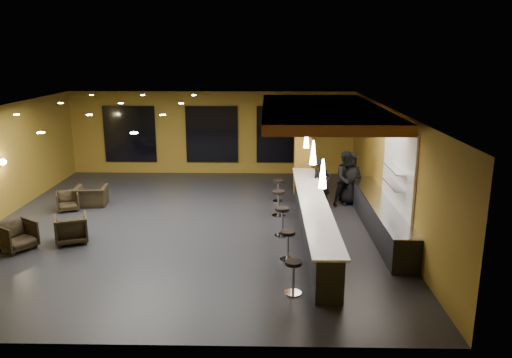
{
  "coord_description": "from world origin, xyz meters",
  "views": [
    {
      "loc": [
        2.32,
        -14.44,
        5.19
      ],
      "look_at": [
        2.0,
        0.5,
        1.3
      ],
      "focal_mm": 35.0,
      "sensor_mm": 36.0,
      "label": 1
    }
  ],
  "objects_px": {
    "bar_counter": "(313,220)",
    "column": "(303,146)",
    "prep_counter": "(380,217)",
    "bar_stool_3": "(279,200)",
    "bar_stool_0": "(293,273)",
    "armchair_c": "(68,201)",
    "pendant_0": "(323,174)",
    "pendant_2": "(306,137)",
    "staff_b": "(347,179)",
    "bar_stool_1": "(288,242)",
    "pendant_1": "(313,152)",
    "bar_stool_2": "(282,218)",
    "staff_c": "(349,178)",
    "staff_a": "(321,185)",
    "armchair_d": "(91,196)",
    "bar_stool_4": "(278,188)",
    "armchair_a": "(17,236)",
    "armchair_b": "(71,229)"
  },
  "relations": [
    {
      "from": "pendant_0",
      "to": "armchair_d",
      "type": "bearing_deg",
      "value": 146.98
    },
    {
      "from": "staff_c",
      "to": "bar_stool_2",
      "type": "xyz_separation_m",
      "value": [
        -2.39,
        -3.15,
        -0.37
      ]
    },
    {
      "from": "armchair_c",
      "to": "prep_counter",
      "type": "bearing_deg",
      "value": -34.18
    },
    {
      "from": "staff_c",
      "to": "bar_stool_3",
      "type": "bearing_deg",
      "value": -155.71
    },
    {
      "from": "bar_counter",
      "to": "column",
      "type": "height_order",
      "value": "column"
    },
    {
      "from": "pendant_0",
      "to": "staff_c",
      "type": "relative_size",
      "value": 0.38
    },
    {
      "from": "pendant_1",
      "to": "bar_stool_1",
      "type": "height_order",
      "value": "pendant_1"
    },
    {
      "from": "armchair_b",
      "to": "bar_stool_3",
      "type": "height_order",
      "value": "bar_stool_3"
    },
    {
      "from": "column",
      "to": "bar_stool_3",
      "type": "relative_size",
      "value": 4.15
    },
    {
      "from": "bar_stool_3",
      "to": "bar_stool_1",
      "type": "bearing_deg",
      "value": -87.47
    },
    {
      "from": "prep_counter",
      "to": "pendant_2",
      "type": "relative_size",
      "value": 8.57
    },
    {
      "from": "armchair_b",
      "to": "staff_a",
      "type": "bearing_deg",
      "value": -178.0
    },
    {
      "from": "bar_stool_0",
      "to": "bar_stool_3",
      "type": "bearing_deg",
      "value": 92.2
    },
    {
      "from": "bar_stool_1",
      "to": "pendant_1",
      "type": "bearing_deg",
      "value": 70.25
    },
    {
      "from": "armchair_c",
      "to": "bar_stool_1",
      "type": "xyz_separation_m",
      "value": [
        7.13,
        -3.91,
        0.18
      ]
    },
    {
      "from": "column",
      "to": "armchair_c",
      "type": "distance_m",
      "value": 8.39
    },
    {
      "from": "bar_counter",
      "to": "pendant_2",
      "type": "height_order",
      "value": "pendant_2"
    },
    {
      "from": "prep_counter",
      "to": "bar_stool_0",
      "type": "relative_size",
      "value": 7.89
    },
    {
      "from": "staff_a",
      "to": "staff_c",
      "type": "relative_size",
      "value": 0.91
    },
    {
      "from": "bar_stool_3",
      "to": "armchair_c",
      "type": "bearing_deg",
      "value": 176.36
    },
    {
      "from": "prep_counter",
      "to": "bar_stool_3",
      "type": "xyz_separation_m",
      "value": [
        -2.94,
        1.28,
        0.11
      ]
    },
    {
      "from": "pendant_0",
      "to": "pendant_2",
      "type": "relative_size",
      "value": 1.0
    },
    {
      "from": "armchair_c",
      "to": "bar_stool_3",
      "type": "height_order",
      "value": "bar_stool_3"
    },
    {
      "from": "staff_b",
      "to": "bar_stool_3",
      "type": "distance_m",
      "value": 2.65
    },
    {
      "from": "staff_a",
      "to": "staff_c",
      "type": "xyz_separation_m",
      "value": [
        1.02,
        0.54,
        0.08
      ]
    },
    {
      "from": "bar_stool_1",
      "to": "bar_stool_2",
      "type": "xyz_separation_m",
      "value": [
        -0.09,
        1.68,
        0.05
      ]
    },
    {
      "from": "staff_c",
      "to": "staff_b",
      "type": "bearing_deg",
      "value": -127.78
    },
    {
      "from": "armchair_a",
      "to": "pendant_0",
      "type": "bearing_deg",
      "value": -62.75
    },
    {
      "from": "staff_c",
      "to": "bar_stool_3",
      "type": "xyz_separation_m",
      "value": [
        -2.46,
        -1.37,
        -0.38
      ]
    },
    {
      "from": "staff_b",
      "to": "bar_stool_2",
      "type": "height_order",
      "value": "staff_b"
    },
    {
      "from": "pendant_0",
      "to": "staff_b",
      "type": "xyz_separation_m",
      "value": [
        1.4,
        4.96,
        -1.41
      ]
    },
    {
      "from": "armchair_a",
      "to": "armchair_c",
      "type": "bearing_deg",
      "value": 32.57
    },
    {
      "from": "prep_counter",
      "to": "staff_b",
      "type": "height_order",
      "value": "staff_b"
    },
    {
      "from": "column",
      "to": "bar_stool_2",
      "type": "xyz_separation_m",
      "value": [
        -0.87,
        -4.6,
        -1.2
      ]
    },
    {
      "from": "bar_stool_4",
      "to": "bar_stool_3",
      "type": "bearing_deg",
      "value": -91.07
    },
    {
      "from": "staff_a",
      "to": "bar_stool_4",
      "type": "relative_size",
      "value": 2.13
    },
    {
      "from": "armchair_c",
      "to": "bar_stool_1",
      "type": "distance_m",
      "value": 8.13
    },
    {
      "from": "armchair_a",
      "to": "bar_stool_3",
      "type": "distance_m",
      "value": 7.61
    },
    {
      "from": "column",
      "to": "armchair_a",
      "type": "height_order",
      "value": "column"
    },
    {
      "from": "pendant_0",
      "to": "armchair_a",
      "type": "distance_m",
      "value": 8.26
    },
    {
      "from": "bar_stool_4",
      "to": "staff_a",
      "type": "bearing_deg",
      "value": -28.12
    },
    {
      "from": "staff_b",
      "to": "bar_stool_1",
      "type": "xyz_separation_m",
      "value": [
        -2.18,
        -4.64,
        -0.44
      ]
    },
    {
      "from": "armchair_d",
      "to": "bar_stool_2",
      "type": "distance_m",
      "value": 7.0
    },
    {
      "from": "staff_b",
      "to": "bar_stool_1",
      "type": "bearing_deg",
      "value": -134.83
    },
    {
      "from": "column",
      "to": "pendant_1",
      "type": "xyz_separation_m",
      "value": [
        0.0,
        -4.1,
        0.6
      ]
    },
    {
      "from": "staff_a",
      "to": "armchair_d",
      "type": "bearing_deg",
      "value": 173.73
    },
    {
      "from": "prep_counter",
      "to": "pendant_0",
      "type": "relative_size",
      "value": 8.57
    },
    {
      "from": "staff_c",
      "to": "bar_stool_1",
      "type": "distance_m",
      "value": 5.37
    },
    {
      "from": "bar_stool_1",
      "to": "bar_stool_3",
      "type": "relative_size",
      "value": 0.93
    },
    {
      "from": "pendant_0",
      "to": "pendant_2",
      "type": "distance_m",
      "value": 5.0
    }
  ]
}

